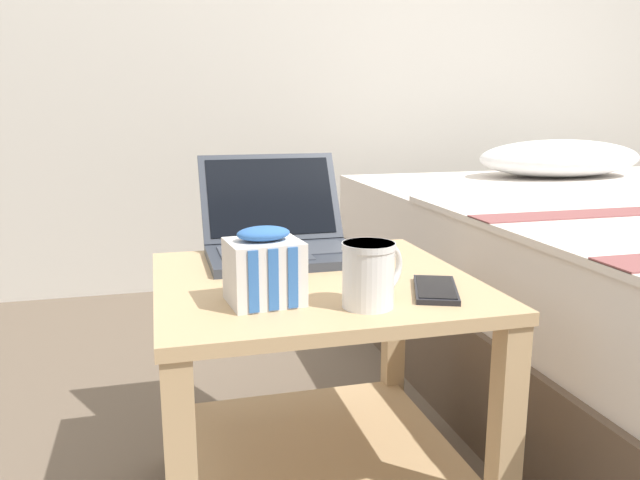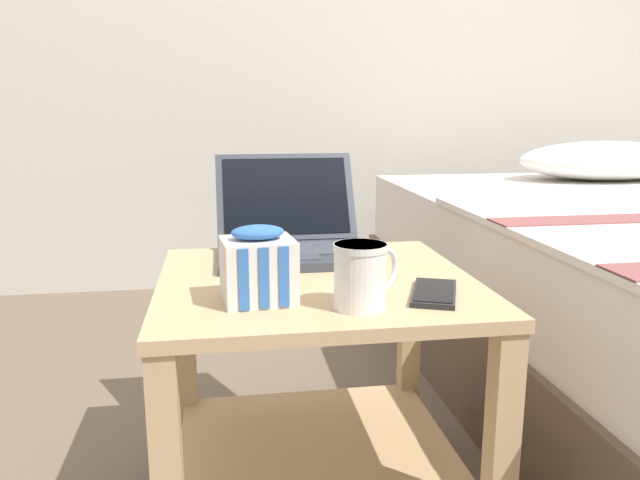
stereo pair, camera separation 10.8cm
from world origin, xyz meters
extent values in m
ellipsoid|color=white|center=(1.22, 1.00, 0.59)|extent=(0.65, 0.36, 0.14)
cube|color=tan|center=(0.00, 0.00, 0.46)|extent=(0.57, 0.55, 0.02)
cube|color=tan|center=(0.00, 0.00, 0.12)|extent=(0.53, 0.51, 0.02)
cube|color=tan|center=(0.26, -0.25, 0.23)|extent=(0.04, 0.04, 0.45)
cube|color=tan|center=(-0.26, 0.25, 0.23)|extent=(0.04, 0.04, 0.45)
cube|color=tan|center=(0.26, 0.25, 0.23)|extent=(0.04, 0.04, 0.45)
cube|color=#333842|center=(-0.02, 0.14, 0.48)|extent=(0.31, 0.21, 0.02)
cube|color=#424751|center=(-0.02, 0.16, 0.49)|extent=(0.26, 0.12, 0.00)
cube|color=#424751|center=(-0.02, 0.08, 0.49)|extent=(0.09, 0.05, 0.00)
cube|color=#333842|center=(-0.02, 0.30, 0.58)|extent=(0.31, 0.11, 0.18)
cube|color=black|center=(-0.02, 0.29, 0.58)|extent=(0.28, 0.09, 0.16)
cube|color=silver|center=(-0.06, 0.30, 0.57)|extent=(0.03, 0.02, 0.04)
cube|color=orange|center=(0.05, 0.30, 0.57)|extent=(0.03, 0.02, 0.04)
cylinder|color=white|center=(0.04, -0.18, 0.53)|extent=(0.08, 0.08, 0.10)
cylinder|color=silver|center=(0.04, -0.18, 0.57)|extent=(0.08, 0.08, 0.01)
cylinder|color=black|center=(0.04, -0.18, 0.56)|extent=(0.07, 0.07, 0.01)
torus|color=white|center=(0.08, -0.16, 0.53)|extent=(0.07, 0.05, 0.08)
cube|color=silver|center=(-0.11, -0.12, 0.52)|extent=(0.12, 0.11, 0.10)
cube|color=#3366B2|center=(-0.14, -0.17, 0.52)|extent=(0.02, 0.00, 0.10)
cube|color=#3366B2|center=(-0.11, -0.17, 0.52)|extent=(0.02, 0.00, 0.10)
cube|color=#3366B2|center=(-0.08, -0.17, 0.52)|extent=(0.02, 0.00, 0.10)
ellipsoid|color=#3366B2|center=(-0.11, -0.12, 0.59)|extent=(0.09, 0.07, 0.02)
cube|color=black|center=(0.18, -0.14, 0.48)|extent=(0.12, 0.16, 0.01)
cube|color=black|center=(0.18, -0.14, 0.48)|extent=(0.11, 0.15, 0.00)
camera|label=1|loc=(-0.27, -1.07, 0.78)|focal=35.00mm
camera|label=2|loc=(-0.17, -1.09, 0.78)|focal=35.00mm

